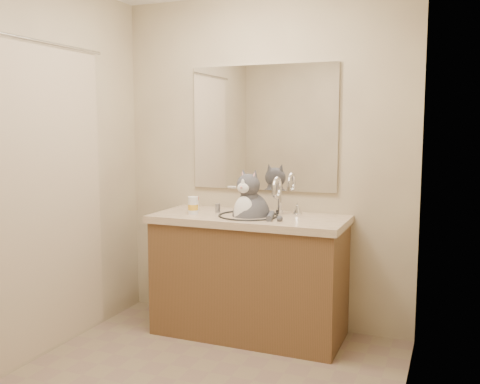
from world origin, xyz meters
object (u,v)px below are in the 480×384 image
Objects in this scene: pill_bottle_orange at (193,206)px; grey_canister at (218,208)px; cat at (251,214)px; pill_bottle_redcap at (194,204)px.

grey_canister is at bearing 45.73° from pill_bottle_orange.
pill_bottle_orange reaches higher than grey_canister.
cat is 4.32× the size of pill_bottle_orange.
cat is 0.28m from grey_canister.
pill_bottle_orange is at bearing -134.27° from grey_canister.
pill_bottle_orange is at bearing -156.85° from cat.
cat is 4.98× the size of pill_bottle_redcap.
cat is at bearing 11.89° from pill_bottle_orange.
pill_bottle_orange is at bearing -67.73° from pill_bottle_redcap.
grey_canister is (-0.27, 0.05, 0.02)m from cat.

